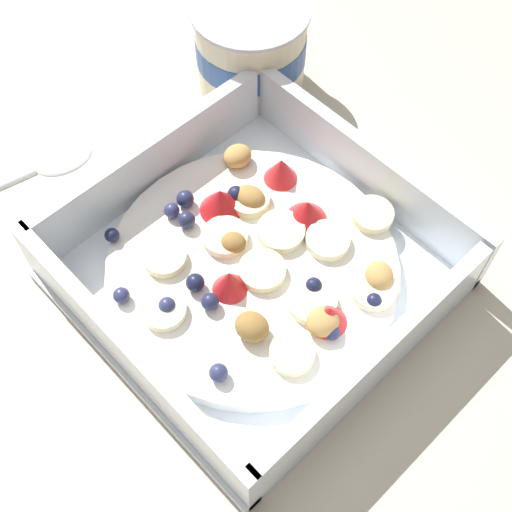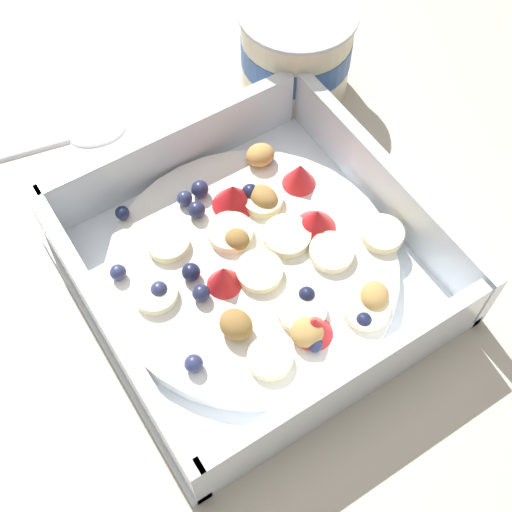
# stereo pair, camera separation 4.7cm
# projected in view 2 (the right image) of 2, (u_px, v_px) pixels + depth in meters

# --- Properties ---
(ground_plane) EXTENTS (2.40, 2.40, 0.00)m
(ground_plane) POSITION_uv_depth(u_px,v_px,m) (242.00, 266.00, 0.50)
(ground_plane) COLOR beige
(fruit_bowl) EXTENTS (0.23, 0.23, 0.06)m
(fruit_bowl) POSITION_uv_depth(u_px,v_px,m) (258.00, 264.00, 0.48)
(fruit_bowl) COLOR white
(fruit_bowl) RESTS_ON ground
(spoon) EXTENTS (0.05, 0.17, 0.01)m
(spoon) POSITION_uv_depth(u_px,v_px,m) (65.00, 138.00, 0.56)
(spoon) COLOR silver
(spoon) RESTS_ON ground
(yogurt_cup) EXTENTS (0.10, 0.10, 0.08)m
(yogurt_cup) POSITION_uv_depth(u_px,v_px,m) (296.00, 50.00, 0.56)
(yogurt_cup) COLOR beige
(yogurt_cup) RESTS_ON ground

